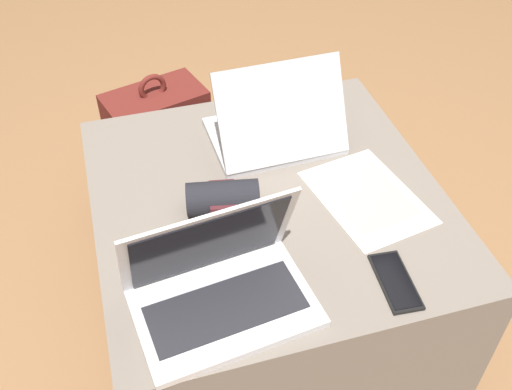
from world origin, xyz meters
The scene contains 8 objects.
ground_plane centered at (0.00, 0.00, 0.00)m, with size 14.00×14.00×0.00m, color olive.
ottoman centered at (0.00, 0.00, 0.24)m, with size 0.82×0.84×0.47m.
laptop_near centered at (-0.18, -0.27, 0.52)m, with size 0.37×0.27×0.23m.
laptop_far centered at (0.08, 0.19, 0.52)m, with size 0.33×0.26×0.23m.
cell_phone centered at (0.17, -0.32, 0.47)m, with size 0.08×0.16×0.01m.
backpack centered at (-0.20, 0.55, 0.22)m, with size 0.33×0.28×0.51m.
paper_sheet centered at (0.22, -0.07, 0.47)m, with size 0.26×0.33×0.00m.
wrist_brace centered at (-0.11, -0.02, 0.51)m, with size 0.18×0.11×0.08m.
Camera 1 is at (-0.31, -0.98, 1.44)m, focal length 42.00 mm.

